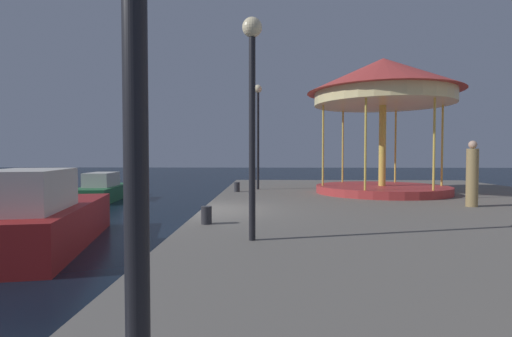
{
  "coord_description": "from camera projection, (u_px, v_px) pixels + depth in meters",
  "views": [
    {
      "loc": [
        1.86,
        -11.02,
        2.36
      ],
      "look_at": [
        1.41,
        5.41,
        1.78
      ],
      "focal_mm": 27.55,
      "sensor_mm": 36.0,
      "label": 1
    }
  ],
  "objects": [
    {
      "name": "motorboat_red",
      "position": [
        41.0,
        219.0,
        9.82
      ],
      "size": [
        3.32,
        6.14,
        2.02
      ],
      "color": "maroon",
      "rests_on": "ground"
    },
    {
      "name": "quay_dock",
      "position": [
        446.0,
        225.0,
        10.94
      ],
      "size": [
        13.74,
        26.14,
        0.8
      ],
      "primitive_type": "cube",
      "color": "slate",
      "rests_on": "ground"
    },
    {
      "name": "bollard_south",
      "position": [
        206.0,
        215.0,
        8.81
      ],
      "size": [
        0.24,
        0.24,
        0.4
      ],
      "primitive_type": "cylinder",
      "color": "#2D2D33",
      "rests_on": "quay_dock"
    },
    {
      "name": "lamp_post_mid_promenade",
      "position": [
        252.0,
        87.0,
        7.05
      ],
      "size": [
        0.36,
        0.36,
        4.02
      ],
      "color": "black",
      "rests_on": "quay_dock"
    },
    {
      "name": "motorboat_green",
      "position": [
        103.0,
        190.0,
        20.38
      ],
      "size": [
        2.14,
        5.11,
        1.43
      ],
      "color": "#236638",
      "rests_on": "ground"
    },
    {
      "name": "lamp_post_far_end",
      "position": [
        258.0,
        119.0,
        17.49
      ],
      "size": [
        0.36,
        0.36,
        4.67
      ],
      "color": "black",
      "rests_on": "quay_dock"
    },
    {
      "name": "ground_plane",
      "position": [
        201.0,
        238.0,
        11.14
      ],
      "size": [
        120.0,
        120.0,
        0.0
      ],
      "primitive_type": "plane",
      "color": "black"
    },
    {
      "name": "person_far_corner",
      "position": [
        472.0,
        176.0,
        11.75
      ],
      "size": [
        0.34,
        0.34,
        1.98
      ],
      "color": "#937A4C",
      "rests_on": "quay_dock"
    },
    {
      "name": "carousel",
      "position": [
        383.0,
        93.0,
        15.74
      ],
      "size": [
        6.07,
        6.07,
        5.42
      ],
      "color": "#B23333",
      "rests_on": "quay_dock"
    },
    {
      "name": "bollard_north",
      "position": [
        237.0,
        187.0,
        16.44
      ],
      "size": [
        0.24,
        0.24,
        0.4
      ],
      "primitive_type": "cylinder",
      "color": "#2D2D33",
      "rests_on": "quay_dock"
    }
  ]
}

